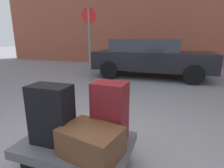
# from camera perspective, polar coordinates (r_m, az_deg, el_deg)

# --- Properties ---
(ground_plane) EXTENTS (60.00, 60.00, 0.00)m
(ground_plane) POSITION_cam_1_polar(r_m,az_deg,el_deg) (2.26, -10.89, -24.80)
(ground_plane) COLOR gray
(luggage_cart) EXTENTS (1.18, 0.79, 0.34)m
(luggage_cart) POSITION_cam_1_polar(r_m,az_deg,el_deg) (2.10, -11.25, -19.10)
(luggage_cart) COLOR #4C4C51
(luggage_cart) RESTS_ON ground_plane
(suitcase_black_front_left) EXTENTS (0.43, 0.26, 0.63)m
(suitcase_black_front_left) POSITION_cam_1_polar(r_m,az_deg,el_deg) (1.97, -18.86, -9.28)
(suitcase_black_front_left) COLOR black
(suitcase_black_front_left) RESTS_ON luggage_cart
(suitcase_maroon_front_right) EXTENTS (0.36, 0.29, 0.64)m
(suitcase_maroon_front_right) POSITION_cam_1_polar(r_m,az_deg,el_deg) (1.92, -0.64, -8.83)
(suitcase_maroon_front_right) COLOR maroon
(suitcase_maroon_front_right) RESTS_ON luggage_cart
(suitcase_brown_rear_right) EXTENTS (0.63, 0.51, 0.27)m
(suitcase_brown_rear_right) POSITION_cam_1_polar(r_m,az_deg,el_deg) (1.77, -6.77, -17.92)
(suitcase_brown_rear_right) COLOR #51331E
(suitcase_brown_rear_right) RESTS_ON luggage_cart
(parked_car) EXTENTS (4.32, 1.96, 1.42)m
(parked_car) POSITION_cam_1_polar(r_m,az_deg,el_deg) (6.96, 12.17, 8.51)
(parked_car) COLOR black
(parked_car) RESTS_ON ground_plane
(bollard_kerb_near) EXTENTS (0.23, 0.23, 0.71)m
(bollard_kerb_near) POSITION_cam_1_polar(r_m,az_deg,el_deg) (8.07, 27.51, 5.09)
(bollard_kerb_near) COLOR #72665B
(bollard_kerb_near) RESTS_ON ground_plane
(no_parking_sign) EXTENTS (0.50, 0.07, 2.39)m
(no_parking_sign) POSITION_cam_1_polar(r_m,az_deg,el_deg) (5.99, -7.31, 14.72)
(no_parking_sign) COLOR slate
(no_parking_sign) RESTS_ON ground_plane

